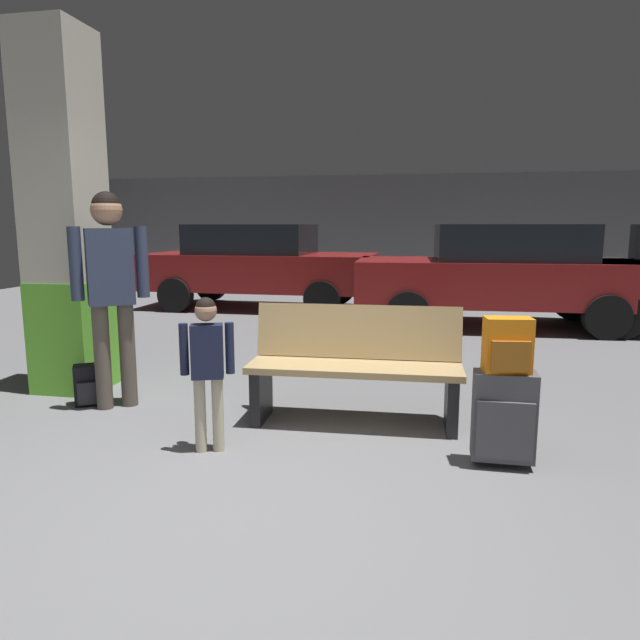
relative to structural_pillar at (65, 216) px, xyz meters
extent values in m
cube|color=slate|center=(2.23, 1.90, -1.62)|extent=(18.00, 18.00, 0.10)
cube|color=#565658|center=(2.23, 10.76, -0.17)|extent=(18.00, 0.12, 2.80)
cube|color=#66C633|center=(0.00, 0.00, -1.07)|extent=(0.57, 0.57, 1.00)
cube|color=beige|center=(0.00, 0.00, 0.51)|extent=(0.56, 0.56, 2.17)
cube|color=tan|center=(2.67, -0.50, -1.13)|extent=(1.61, 0.49, 0.05)
cube|color=tan|center=(2.66, -0.25, -0.90)|extent=(1.60, 0.16, 0.42)
cube|color=black|center=(1.95, -0.52, -1.37)|extent=(0.09, 0.40, 0.41)
cube|color=black|center=(3.38, -0.47, -1.37)|extent=(0.09, 0.40, 0.41)
cube|color=#4C4C51|center=(3.68, -1.05, -1.25)|extent=(0.38, 0.20, 0.56)
cube|color=#4C4C51|center=(3.68, -1.16, -1.31)|extent=(0.34, 0.03, 0.36)
cube|color=#A5A5AA|center=(3.68, -0.97, -0.98)|extent=(0.14, 0.02, 0.02)
cylinder|color=black|center=(3.52, -0.96, -1.55)|extent=(0.02, 0.04, 0.04)
cylinder|color=black|center=(3.84, -0.97, -1.55)|extent=(0.02, 0.04, 0.04)
cube|color=orange|center=(3.68, -1.05, -0.80)|extent=(0.30, 0.19, 0.34)
cube|color=#9E5918|center=(3.69, -1.14, -0.85)|extent=(0.23, 0.06, 0.19)
cylinder|color=black|center=(3.68, -1.05, -0.64)|extent=(0.06, 0.03, 0.02)
cylinder|color=beige|center=(1.84, -1.17, -1.32)|extent=(0.08, 0.08, 0.51)
cylinder|color=beige|center=(1.73, -1.21, -1.32)|extent=(0.08, 0.08, 0.51)
cube|color=#191E38|center=(1.79, -1.19, -0.89)|extent=(0.23, 0.18, 0.36)
cylinder|color=#191E38|center=(1.93, -1.14, -0.87)|extent=(0.06, 0.06, 0.34)
cylinder|color=#191E38|center=(1.65, -1.23, -0.87)|extent=(0.06, 0.06, 0.34)
sphere|color=#A87A5B|center=(1.79, -1.19, -0.62)|extent=(0.14, 0.14, 0.14)
sphere|color=black|center=(1.79, -1.19, -0.60)|extent=(0.13, 0.13, 0.13)
cylinder|color=#E5D84C|center=(1.68, -1.11, -0.87)|extent=(0.06, 0.06, 0.10)
cylinder|color=red|center=(1.68, -1.11, -0.80)|extent=(0.01, 0.01, 0.06)
cylinder|color=brown|center=(0.75, -0.38, -1.14)|extent=(0.13, 0.13, 0.86)
cylinder|color=brown|center=(0.59, -0.49, -1.14)|extent=(0.13, 0.13, 0.86)
cube|color=#2D3851|center=(0.67, -0.43, -0.41)|extent=(0.41, 0.38, 0.61)
cylinder|color=#2D3851|center=(0.87, -0.28, -0.37)|extent=(0.10, 0.10, 0.58)
cylinder|color=#2D3851|center=(0.47, -0.58, -0.37)|extent=(0.10, 0.10, 0.58)
sphere|color=#A87A5B|center=(0.67, -0.43, 0.04)|extent=(0.24, 0.24, 0.24)
sphere|color=black|center=(0.67, -0.43, 0.08)|extent=(0.22, 0.22, 0.22)
cube|color=black|center=(0.42, -0.40, -1.40)|extent=(0.32, 0.28, 0.34)
cube|color=#28282D|center=(0.47, -0.48, -1.45)|extent=(0.21, 0.14, 0.19)
cylinder|color=black|center=(0.42, -0.40, -1.25)|extent=(0.06, 0.05, 0.02)
cube|color=maroon|center=(4.17, 4.17, -0.90)|extent=(4.17, 1.87, 0.64)
cube|color=black|center=(4.32, 4.18, -0.32)|extent=(2.16, 1.63, 0.52)
cylinder|color=black|center=(2.91, 3.32, -1.27)|extent=(0.61, 0.23, 0.60)
cylinder|color=black|center=(2.84, 4.91, -1.27)|extent=(0.61, 0.23, 0.60)
cylinder|color=black|center=(5.50, 3.43, -1.27)|extent=(0.61, 0.23, 0.60)
cylinder|color=black|center=(5.44, 5.02, -1.27)|extent=(0.61, 0.23, 0.60)
cylinder|color=black|center=(5.70, 3.50, -1.27)|extent=(0.61, 0.24, 0.60)
cylinder|color=black|center=(5.80, 5.10, -1.27)|extent=(0.61, 0.24, 0.60)
cube|color=maroon|center=(0.17, 5.37, -0.90)|extent=(4.12, 1.75, 0.64)
cube|color=black|center=(0.02, 5.37, -0.32)|extent=(2.12, 1.57, 0.52)
cylinder|color=black|center=(1.48, 6.15, -1.27)|extent=(0.60, 0.21, 0.60)
cylinder|color=black|center=(1.46, 4.55, -1.27)|extent=(0.60, 0.21, 0.60)
cylinder|color=black|center=(-1.12, 6.19, -1.27)|extent=(0.60, 0.21, 0.60)
cylinder|color=black|center=(-1.14, 4.59, -1.27)|extent=(0.60, 0.21, 0.60)
camera|label=1|loc=(3.21, -4.65, -0.07)|focal=32.24mm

